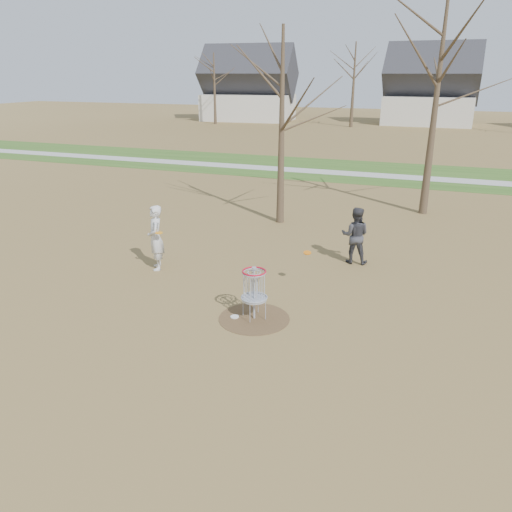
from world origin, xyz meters
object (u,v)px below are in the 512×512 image
Objects in this scene: disc_grounded at (235,317)px; disc_golf_basket at (254,285)px; player_standing at (156,238)px; player_throwing at (355,235)px.

disc_grounded is 0.16× the size of disc_golf_basket.
disc_grounded is 1.02m from disc_golf_basket.
disc_grounded is at bearing -166.79° from disc_golf_basket.
player_standing is 1.51× the size of disc_golf_basket.
disc_grounded is (-2.15, -4.95, -0.90)m from player_throwing.
disc_grounded is at bearing 25.68° from player_standing.
player_standing is 1.10× the size of player_throwing.
player_throwing is at bearing 66.51° from disc_grounded.
player_standing is 4.35m from disc_grounded.
disc_golf_basket is at bearing 66.15° from player_throwing.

